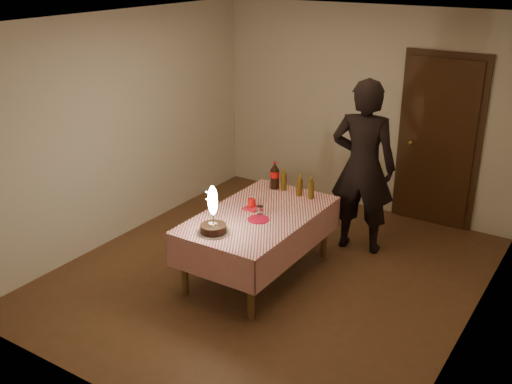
# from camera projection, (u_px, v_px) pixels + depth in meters

# --- Properties ---
(ground) EXTENTS (4.00, 4.50, 0.01)m
(ground) POSITION_uv_depth(u_px,v_px,m) (270.00, 274.00, 6.35)
(ground) COLOR brown
(ground) RESTS_ON ground
(room_shell) EXTENTS (4.04, 4.54, 2.62)m
(room_shell) POSITION_uv_depth(u_px,v_px,m) (279.00, 121.00, 5.77)
(room_shell) COLOR beige
(room_shell) RESTS_ON ground
(dining_table) EXTENTS (1.02, 1.72, 0.69)m
(dining_table) POSITION_uv_depth(u_px,v_px,m) (259.00, 222.00, 6.13)
(dining_table) COLOR brown
(dining_table) RESTS_ON ground
(birthday_cake) EXTENTS (0.31, 0.31, 0.48)m
(birthday_cake) POSITION_uv_depth(u_px,v_px,m) (213.00, 220.00, 5.64)
(birthday_cake) COLOR white
(birthday_cake) RESTS_ON dining_table
(red_plate) EXTENTS (0.22, 0.22, 0.01)m
(red_plate) POSITION_uv_depth(u_px,v_px,m) (258.00, 219.00, 5.96)
(red_plate) COLOR red
(red_plate) RESTS_ON dining_table
(red_cup) EXTENTS (0.08, 0.08, 0.10)m
(red_cup) POSITION_uv_depth(u_px,v_px,m) (251.00, 203.00, 6.21)
(red_cup) COLOR red
(red_cup) RESTS_ON dining_table
(clear_cup) EXTENTS (0.07, 0.07, 0.09)m
(clear_cup) POSITION_uv_depth(u_px,v_px,m) (260.00, 210.00, 6.06)
(clear_cup) COLOR white
(clear_cup) RESTS_ON dining_table
(napkin_stack) EXTENTS (0.15, 0.15, 0.02)m
(napkin_stack) POSITION_uv_depth(u_px,v_px,m) (252.00, 208.00, 6.20)
(napkin_stack) COLOR red
(napkin_stack) RESTS_ON dining_table
(cola_bottle) EXTENTS (0.10, 0.10, 0.32)m
(cola_bottle) POSITION_uv_depth(u_px,v_px,m) (275.00, 176.00, 6.69)
(cola_bottle) COLOR black
(cola_bottle) RESTS_ON dining_table
(amber_bottle_left) EXTENTS (0.06, 0.06, 0.26)m
(amber_bottle_left) POSITION_uv_depth(u_px,v_px,m) (284.00, 180.00, 6.66)
(amber_bottle_left) COLOR #533B0E
(amber_bottle_left) RESTS_ON dining_table
(amber_bottle_right) EXTENTS (0.06, 0.06, 0.26)m
(amber_bottle_right) POSITION_uv_depth(u_px,v_px,m) (311.00, 188.00, 6.43)
(amber_bottle_right) COLOR #533B0E
(amber_bottle_right) RESTS_ON dining_table
(amber_bottle_mid) EXTENTS (0.06, 0.06, 0.26)m
(amber_bottle_mid) POSITION_uv_depth(u_px,v_px,m) (300.00, 185.00, 6.51)
(amber_bottle_mid) COLOR #533B0E
(amber_bottle_mid) RESTS_ON dining_table
(photographer) EXTENTS (0.79, 0.59, 1.96)m
(photographer) POSITION_uv_depth(u_px,v_px,m) (363.00, 167.00, 6.56)
(photographer) COLOR black
(photographer) RESTS_ON ground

